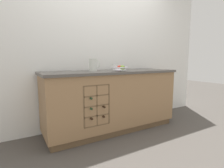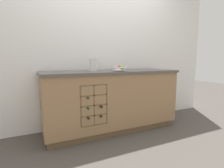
% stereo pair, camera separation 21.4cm
% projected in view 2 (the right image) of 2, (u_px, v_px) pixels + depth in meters
% --- Properties ---
extents(ground_plane, '(14.00, 14.00, 0.00)m').
position_uv_depth(ground_plane, '(112.00, 129.00, 2.71)').
color(ground_plane, '#4C4742').
extents(back_wall, '(4.40, 0.06, 2.55)m').
position_uv_depth(back_wall, '(102.00, 47.00, 2.87)').
color(back_wall, white).
rests_on(back_wall, ground_plane).
extents(kitchen_island, '(2.04, 0.66, 0.91)m').
position_uv_depth(kitchen_island, '(112.00, 100.00, 2.65)').
color(kitchen_island, brown).
rests_on(kitchen_island, ground_plane).
extents(fruit_bowl, '(0.24, 0.24, 0.08)m').
position_uv_depth(fruit_bowl, '(120.00, 68.00, 2.55)').
color(fruit_bowl, silver).
rests_on(fruit_bowl, kitchen_island).
extents(white_pitcher, '(0.18, 0.12, 0.18)m').
position_uv_depth(white_pitcher, '(93.00, 64.00, 2.53)').
color(white_pitcher, silver).
rests_on(white_pitcher, kitchen_island).
extents(ceramic_mug, '(0.12, 0.08, 0.08)m').
position_uv_depth(ceramic_mug, '(116.00, 67.00, 2.82)').
color(ceramic_mug, white).
rests_on(ceramic_mug, kitchen_island).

